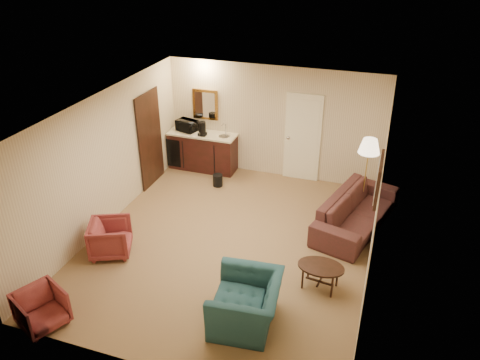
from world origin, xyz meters
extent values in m
plane|color=olive|center=(0.00, 0.00, 0.00)|extent=(6.00, 6.00, 0.00)
cube|color=beige|center=(0.00, 3.00, 1.30)|extent=(5.00, 0.02, 2.60)
cube|color=beige|center=(-2.50, 0.00, 1.30)|extent=(0.02, 6.00, 2.60)
cube|color=beige|center=(2.50, 0.00, 1.30)|extent=(0.02, 6.00, 2.60)
cube|color=white|center=(0.00, 0.00, 2.60)|extent=(5.00, 6.00, 0.02)
cube|color=#F5EEC8|center=(0.70, 2.97, 1.02)|extent=(0.82, 0.06, 2.05)
cube|color=black|center=(-2.47, 1.70, 1.05)|extent=(0.06, 0.98, 2.10)
cube|color=gold|center=(-1.65, 2.97, 1.55)|extent=(0.62, 0.04, 0.72)
cube|color=black|center=(2.46, 0.40, 1.55)|extent=(0.06, 0.90, 0.70)
cube|color=#391312|center=(-1.65, 2.72, 0.46)|extent=(1.64, 0.58, 0.92)
imported|color=black|center=(2.15, 1.30, 0.46)|extent=(1.29, 2.45, 0.92)
imported|color=#1F454F|center=(0.90, -1.81, 0.48)|extent=(0.83, 1.18, 0.97)
imported|color=brown|center=(-1.90, -0.97, 0.35)|extent=(0.87, 0.89, 0.71)
imported|color=brown|center=(-1.90, -2.80, 0.32)|extent=(0.80, 0.82, 0.64)
cube|color=black|center=(1.80, -0.70, 0.21)|extent=(0.81, 0.60, 0.43)
cube|color=gold|center=(2.20, 1.97, 0.80)|extent=(0.44, 0.44, 1.60)
cylinder|color=black|center=(-1.00, 2.00, 0.14)|extent=(0.26, 0.26, 0.28)
imported|color=black|center=(-2.06, 2.76, 1.08)|extent=(0.53, 0.38, 0.33)
cylinder|color=black|center=(-1.60, 2.61, 1.08)|extent=(0.22, 0.22, 0.33)
camera|label=1|loc=(2.46, -6.72, 5.12)|focal=35.00mm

